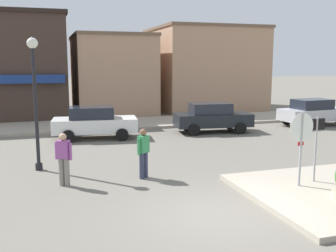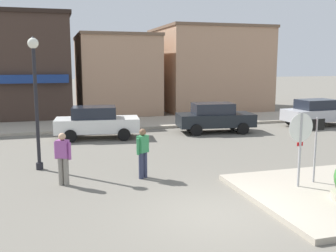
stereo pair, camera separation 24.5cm
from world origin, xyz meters
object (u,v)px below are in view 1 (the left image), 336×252
object	(u,v)px
parked_car_second	(212,117)
one_way_sign	(316,143)
stop_sign	(301,139)
pedestrian_crossing_near	(64,158)
parked_car_nearest	(94,122)
parked_car_third	(313,112)
lamp_post	(35,84)
pedestrian_crossing_far	(143,152)

from	to	relation	value
parked_car_second	one_way_sign	bearing A→B (deg)	-94.92
stop_sign	pedestrian_crossing_near	distance (m)	6.97
parked_car_nearest	parked_car_third	size ratio (longest dim) A/B	1.02
lamp_post	parked_car_nearest	size ratio (longest dim) A/B	1.09
stop_sign	pedestrian_crossing_far	bearing A→B (deg)	147.48
stop_sign	parked_car_nearest	bearing A→B (deg)	115.77
pedestrian_crossing_near	pedestrian_crossing_far	xyz separation A→B (m)	(2.47, 0.05, 0.00)
one_way_sign	parked_car_nearest	size ratio (longest dim) A/B	0.50
stop_sign	one_way_sign	xyz separation A→B (m)	(0.69, 0.23, -0.19)
one_way_sign	pedestrian_crossing_near	bearing A→B (deg)	162.34
parked_car_nearest	stop_sign	bearing A→B (deg)	-64.23
one_way_sign	lamp_post	xyz separation A→B (m)	(-7.92, 4.34, 1.63)
lamp_post	parked_car_second	world-z (taller)	lamp_post
parked_car_second	pedestrian_crossing_near	size ratio (longest dim) A/B	2.59
parked_car_nearest	pedestrian_crossing_near	size ratio (longest dim) A/B	2.59
lamp_post	parked_car_nearest	distance (m)	6.13
parked_car_nearest	parked_car_third	bearing A→B (deg)	0.50
stop_sign	parked_car_second	xyz separation A→B (m)	(1.50, 9.62, -0.71)
parked_car_second	pedestrian_crossing_near	xyz separation A→B (m)	(-7.97, -7.12, 0.06)
parked_car_nearest	parked_car_third	world-z (taller)	same
parked_car_second	pedestrian_crossing_far	distance (m)	8.96
parked_car_second	pedestrian_crossing_near	bearing A→B (deg)	-138.22
stop_sign	pedestrian_crossing_near	world-z (taller)	stop_sign
stop_sign	lamp_post	world-z (taller)	lamp_post
stop_sign	parked_car_second	world-z (taller)	stop_sign
stop_sign	parked_car_second	size ratio (longest dim) A/B	0.55
pedestrian_crossing_far	parked_car_third	bearing A→B (deg)	31.22
stop_sign	lamp_post	xyz separation A→B (m)	(-7.23, 4.56, 1.44)
pedestrian_crossing_near	pedestrian_crossing_far	size ratio (longest dim) A/B	1.00
parked_car_second	pedestrian_crossing_near	world-z (taller)	pedestrian_crossing_near
pedestrian_crossing_far	one_way_sign	bearing A→B (deg)	-26.37
lamp_post	pedestrian_crossing_far	size ratio (longest dim) A/B	2.82
one_way_sign	parked_car_third	world-z (taller)	one_way_sign
parked_car_nearest	one_way_sign	bearing A→B (deg)	-60.46
stop_sign	parked_car_second	distance (m)	9.76
lamp_post	pedestrian_crossing_near	bearing A→B (deg)	-69.76
parked_car_nearest	pedestrian_crossing_near	bearing A→B (deg)	-103.86
stop_sign	parked_car_third	distance (m)	12.69
stop_sign	one_way_sign	world-z (taller)	stop_sign
lamp_post	pedestrian_crossing_far	xyz separation A→B (m)	(3.23, -2.01, -2.09)
lamp_post	pedestrian_crossing_far	bearing A→B (deg)	-31.92
one_way_sign	parked_car_nearest	xyz separation A→B (m)	(-5.38, 9.49, -0.52)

